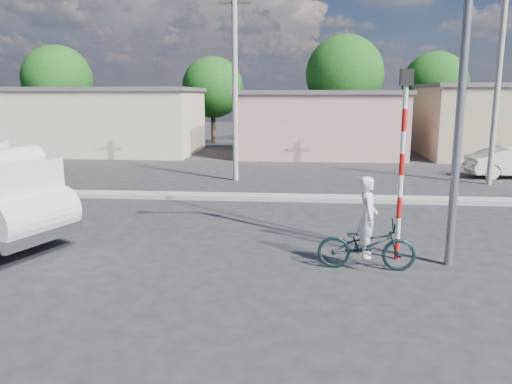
# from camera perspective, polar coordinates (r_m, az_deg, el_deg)

# --- Properties ---
(ground_plane) EXTENTS (120.00, 120.00, 0.00)m
(ground_plane) POSITION_cam_1_polar(r_m,az_deg,el_deg) (10.72, -0.07, -9.74)
(ground_plane) COLOR #262628
(ground_plane) RESTS_ON ground
(median) EXTENTS (40.00, 0.80, 0.16)m
(median) POSITION_cam_1_polar(r_m,az_deg,el_deg) (18.38, 2.22, -0.62)
(median) COLOR #99968E
(median) RESTS_ON ground
(bicycle) EXTENTS (2.16, 0.85, 1.12)m
(bicycle) POSITION_cam_1_polar(r_m,az_deg,el_deg) (11.31, 12.49, -5.90)
(bicycle) COLOR #162A29
(bicycle) RESTS_ON ground
(cyclist) EXTENTS (0.46, 0.67, 1.78)m
(cyclist) POSITION_cam_1_polar(r_m,az_deg,el_deg) (11.21, 12.56, -4.28)
(cyclist) COLOR white
(cyclist) RESTS_ON ground
(traffic_pole) EXTENTS (0.28, 0.18, 4.36)m
(traffic_pole) POSITION_cam_1_polar(r_m,az_deg,el_deg) (11.76, 16.40, 4.70)
(traffic_pole) COLOR red
(traffic_pole) RESTS_ON ground
(streetlight) EXTENTS (2.34, 0.22, 9.00)m
(streetlight) POSITION_cam_1_polar(r_m,az_deg,el_deg) (11.68, 22.05, 15.96)
(streetlight) COLOR slate
(streetlight) RESTS_ON ground
(building_row) EXTENTS (37.80, 7.30, 4.44)m
(building_row) POSITION_cam_1_polar(r_m,az_deg,el_deg) (32.02, 5.57, 8.05)
(building_row) COLOR beige
(building_row) RESTS_ON ground
(tree_row) EXTENTS (34.13, 7.32, 8.10)m
(tree_row) POSITION_cam_1_polar(r_m,az_deg,el_deg) (38.74, 0.50, 12.61)
(tree_row) COLOR #38281E
(tree_row) RESTS_ON ground
(utility_poles) EXTENTS (35.40, 0.24, 8.00)m
(utility_poles) POSITION_cam_1_polar(r_m,az_deg,el_deg) (22.10, 11.49, 11.55)
(utility_poles) COLOR #99968E
(utility_poles) RESTS_ON ground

